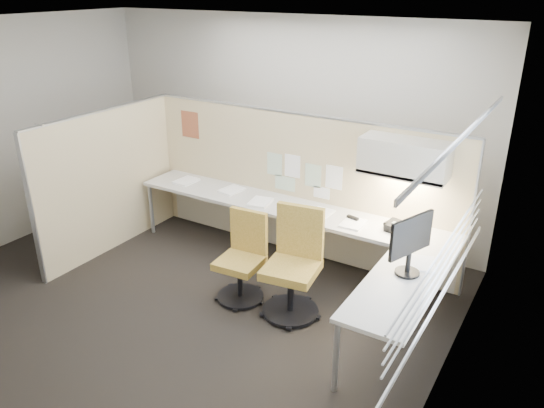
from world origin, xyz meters
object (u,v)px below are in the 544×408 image
Objects in this scene: chair_right at (294,266)px; monitor at (411,242)px; chair_left at (243,260)px; phone at (396,227)px; desk at (306,227)px.

monitor is at bearing -4.44° from chair_right.
chair_right reaches higher than chair_left.
monitor is 2.31× the size of phone.
chair_right is 1.17m from phone.
phone reaches higher than desk.
monitor reaches higher than chair_left.
chair_right reaches higher than desk.
chair_left reaches higher than desk.
monitor reaches higher than chair_right.
desk is 1.58m from monitor.
chair_right is 1.96× the size of monitor.
phone is at bearing 30.58° from chair_left.
desk is 16.47× the size of phone.
chair_left is at bearing -113.83° from desk.
monitor is at bearing -52.20° from phone.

